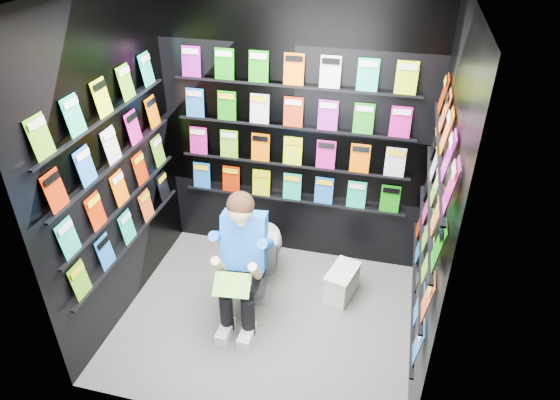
# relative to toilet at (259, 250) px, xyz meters

# --- Properties ---
(floor) EXTENTS (2.40, 2.40, 0.00)m
(floor) POSITION_rel_toilet_xyz_m (0.18, -0.45, -0.37)
(floor) COLOR #585855
(floor) RESTS_ON ground
(wall_back) EXTENTS (2.40, 0.04, 2.60)m
(wall_back) POSITION_rel_toilet_xyz_m (0.18, 0.55, 0.93)
(wall_back) COLOR black
(wall_back) RESTS_ON floor
(wall_front) EXTENTS (2.40, 0.04, 2.60)m
(wall_front) POSITION_rel_toilet_xyz_m (0.18, -1.45, 0.93)
(wall_front) COLOR black
(wall_front) RESTS_ON floor
(wall_left) EXTENTS (0.04, 2.00, 2.60)m
(wall_left) POSITION_rel_toilet_xyz_m (-1.02, -0.45, 0.93)
(wall_left) COLOR black
(wall_left) RESTS_ON floor
(wall_right) EXTENTS (0.04, 2.00, 2.60)m
(wall_right) POSITION_rel_toilet_xyz_m (1.38, -0.45, 0.93)
(wall_right) COLOR black
(wall_right) RESTS_ON floor
(comics_back) EXTENTS (2.10, 0.06, 1.37)m
(comics_back) POSITION_rel_toilet_xyz_m (0.18, 0.52, 0.94)
(comics_back) COLOR #E55824
(comics_back) RESTS_ON wall_back
(comics_left) EXTENTS (0.06, 1.70, 1.37)m
(comics_left) POSITION_rel_toilet_xyz_m (-0.99, -0.45, 0.94)
(comics_left) COLOR #E55824
(comics_left) RESTS_ON wall_left
(comics_right) EXTENTS (0.06, 1.70, 1.37)m
(comics_right) POSITION_rel_toilet_xyz_m (1.35, -0.45, 0.94)
(comics_right) COLOR #E55824
(comics_right) RESTS_ON wall_right
(toilet) EXTENTS (0.50, 0.79, 0.73)m
(toilet) POSITION_rel_toilet_xyz_m (0.00, 0.00, 0.00)
(toilet) COLOR silver
(toilet) RESTS_ON floor
(longbox) EXTENTS (0.28, 0.39, 0.27)m
(longbox) POSITION_rel_toilet_xyz_m (0.76, -0.01, -0.23)
(longbox) COLOR silver
(longbox) RESTS_ON floor
(longbox_lid) EXTENTS (0.30, 0.41, 0.03)m
(longbox_lid) POSITION_rel_toilet_xyz_m (0.76, -0.01, -0.09)
(longbox_lid) COLOR silver
(longbox_lid) RESTS_ON longbox
(reader) EXTENTS (0.55, 0.74, 1.28)m
(reader) POSITION_rel_toilet_xyz_m (0.00, -0.38, 0.37)
(reader) COLOR blue
(reader) RESTS_ON toilet
(held_comic) EXTENTS (0.30, 0.20, 0.12)m
(held_comic) POSITION_rel_toilet_xyz_m (0.00, -0.73, 0.21)
(held_comic) COLOR green
(held_comic) RESTS_ON reader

